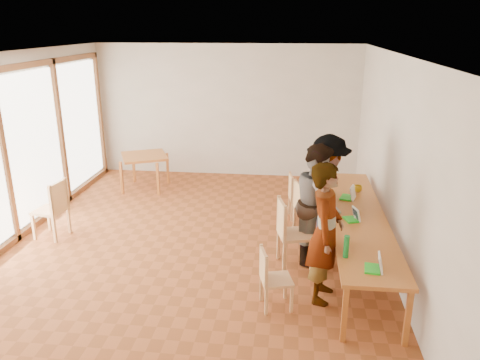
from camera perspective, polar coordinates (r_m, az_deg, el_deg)
The scene contains 25 objects.
ground at distance 7.53m, azimuth -5.83°, elevation -8.47°, with size 8.00×8.00×0.00m, color #9D4F26.
wall_back at distance 10.82m, azimuth -1.60°, elevation 8.37°, with size 6.00×0.10×3.00m, color beige.
wall_front at distance 3.52m, azimuth -20.99°, elevation -15.63°, with size 6.00×0.10×3.00m, color beige.
wall_right at distance 6.98m, azimuth 18.59°, elevation 1.68°, with size 0.10×8.00×3.00m, color beige.
window_wall at distance 8.15m, azimuth -27.00°, elevation 2.96°, with size 0.10×8.00×3.00m, color white.
ceiling at distance 6.73m, azimuth -6.69°, elevation 15.11°, with size 6.00×8.00×0.04m, color white.
communal_table at distance 7.09m, azimuth 14.08°, elevation -4.48°, with size 0.80×4.00×0.75m.
side_table at distance 10.19m, azimuth -11.58°, elevation 2.57°, with size 0.90×0.90×0.75m.
chair_near at distance 5.89m, azimuth 3.67°, elevation -11.20°, with size 0.45×0.45×0.42m.
chair_mid at distance 6.83m, azimuth 5.93°, elevation -5.62°, with size 0.57×0.57×0.54m.
chair_far at distance 8.55m, azimuth 6.77°, elevation -1.42°, with size 0.44×0.44×0.44m.
chair_empty at distance 7.98m, azimuth 7.74°, elevation -2.64°, with size 0.53×0.53×0.48m.
chair_spare at distance 8.27m, azimuth -21.70°, elevation -2.67°, with size 0.52×0.52×0.52m.
person_near at distance 5.98m, azimuth 10.37°, elevation -6.36°, with size 0.67×0.44×1.84m, color gray.
person_mid at distance 7.00m, azimuth 9.52°, elevation -2.78°, with size 0.87×0.68×1.79m, color gray.
person_far at distance 7.44m, azimuth 10.52°, elevation -1.42°, with size 1.17×0.67×1.82m, color gray.
laptop_near at distance 5.59m, azimuth 16.27°, elevation -10.02°, with size 0.23×0.26×0.20m.
laptop_mid at distance 6.85m, azimuth 13.65°, elevation -4.37°, with size 0.25×0.26×0.19m.
laptop_far at distance 7.66m, azimuth 13.23°, elevation -1.81°, with size 0.28×0.30×0.21m.
yellow_mug at distance 8.01m, azimuth 14.18°, elevation -1.02°, with size 0.14×0.14×0.11m, color #CB940D.
green_bottle at distance 5.75m, azimuth 12.83°, elevation -7.92°, with size 0.07×0.07×0.28m, color #188030.
clear_glass at distance 5.91m, azimuth 12.82°, elevation -8.21°, with size 0.07×0.07×0.09m, color silver.
condiment_cup at distance 6.91m, azimuth 14.04°, elevation -4.42°, with size 0.08×0.08×0.06m, color white.
pink_phone at distance 8.30m, azimuth 10.81°, elevation -0.43°, with size 0.05×0.10×0.01m, color #DF4975.
black_pouch at distance 8.44m, azimuth 10.89°, elevation 0.16°, with size 0.16×0.26×0.09m, color black.
Camera 1 is at (1.52, -6.54, 3.41)m, focal length 35.00 mm.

